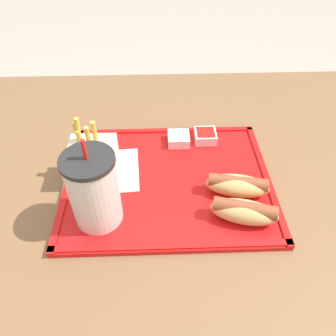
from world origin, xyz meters
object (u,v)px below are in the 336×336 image
(hot_dog_far, at_px, (244,211))
(sauce_cup_ketchup, at_px, (205,136))
(hot_dog_near, at_px, (237,185))
(fries_carton, at_px, (94,159))
(soda_cup, at_px, (94,190))
(sauce_cup_mayo, at_px, (179,138))

(hot_dog_far, xyz_separation_m, sauce_cup_ketchup, (0.04, -0.22, -0.01))
(hot_dog_near, distance_m, fries_carton, 0.28)
(sauce_cup_ketchup, bearing_deg, hot_dog_near, 103.76)
(hot_dog_near, height_order, sauce_cup_ketchup, hot_dog_near)
(soda_cup, relative_size, hot_dog_near, 1.41)
(hot_dog_far, relative_size, hot_dog_near, 1.01)
(hot_dog_far, bearing_deg, sauce_cup_mayo, -65.19)
(soda_cup, distance_m, fries_carton, 0.11)
(hot_dog_near, relative_size, sauce_cup_ketchup, 2.62)
(hot_dog_near, bearing_deg, sauce_cup_mayo, -57.17)
(soda_cup, height_order, sauce_cup_ketchup, soda_cup)
(hot_dog_near, height_order, fries_carton, fries_carton)
(hot_dog_near, xyz_separation_m, sauce_cup_ketchup, (0.04, -0.16, -0.01))
(hot_dog_far, distance_m, sauce_cup_mayo, 0.24)
(hot_dog_near, xyz_separation_m, fries_carton, (0.27, -0.06, 0.02))
(sauce_cup_mayo, distance_m, sauce_cup_ketchup, 0.06)
(sauce_cup_mayo, bearing_deg, hot_dog_near, 122.83)
(fries_carton, bearing_deg, soda_cup, 99.38)
(hot_dog_far, bearing_deg, sauce_cup_ketchup, -79.92)
(soda_cup, distance_m, hot_dog_far, 0.26)
(hot_dog_far, distance_m, sauce_cup_ketchup, 0.23)
(hot_dog_far, relative_size, sauce_cup_ketchup, 2.64)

